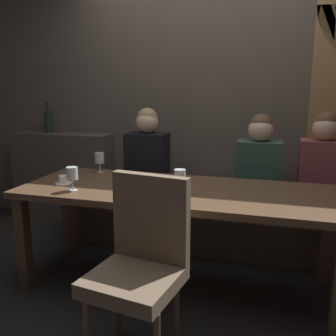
# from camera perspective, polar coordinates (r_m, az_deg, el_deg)

# --- Properties ---
(ground) EXTENTS (9.00, 9.00, 0.00)m
(ground) POSITION_cam_1_polar(r_m,az_deg,el_deg) (2.90, 1.37, -17.38)
(ground) COLOR black
(back_wall_tiled) EXTENTS (6.00, 0.12, 3.00)m
(back_wall_tiled) POSITION_cam_1_polar(r_m,az_deg,el_deg) (3.71, 6.47, 13.24)
(back_wall_tiled) COLOR brown
(back_wall_tiled) RESTS_ON ground
(back_counter) EXTENTS (1.10, 0.28, 0.95)m
(back_counter) POSITION_cam_1_polar(r_m,az_deg,el_deg) (4.22, -15.57, -1.31)
(back_counter) COLOR #494138
(back_counter) RESTS_ON ground
(dining_table) EXTENTS (2.20, 0.84, 0.74)m
(dining_table) POSITION_cam_1_polar(r_m,az_deg,el_deg) (2.64, 1.44, -4.97)
(dining_table) COLOR #493422
(dining_table) RESTS_ON ground
(banquette_bench) EXTENTS (2.50, 0.44, 0.45)m
(banquette_bench) POSITION_cam_1_polar(r_m,az_deg,el_deg) (3.42, 4.44, -8.39)
(banquette_bench) COLOR #4A3C2E
(banquette_bench) RESTS_ON ground
(chair_near_side) EXTENTS (0.50, 0.50, 0.98)m
(chair_near_side) POSITION_cam_1_polar(r_m,az_deg,el_deg) (2.03, -4.11, -13.30)
(chair_near_side) COLOR brown
(chair_near_side) RESTS_ON ground
(diner_redhead) EXTENTS (0.36, 0.24, 0.80)m
(diner_redhead) POSITION_cam_1_polar(r_m,az_deg,el_deg) (3.35, -3.15, 1.89)
(diner_redhead) COLOR black
(diner_redhead) RESTS_ON banquette_bench
(diner_bearded) EXTENTS (0.36, 0.24, 0.77)m
(diner_bearded) POSITION_cam_1_polar(r_m,az_deg,el_deg) (3.18, 13.64, 0.66)
(diner_bearded) COLOR #2D473D
(diner_bearded) RESTS_ON banquette_bench
(diner_far_end) EXTENTS (0.36, 0.24, 0.79)m
(diner_far_end) POSITION_cam_1_polar(r_m,az_deg,el_deg) (3.20, 22.43, 0.40)
(diner_far_end) COLOR brown
(diner_far_end) RESTS_ON banquette_bench
(wine_bottle_dark_red) EXTENTS (0.08, 0.08, 0.33)m
(wine_bottle_dark_red) POSITION_cam_1_polar(r_m,az_deg,el_deg) (4.21, -17.75, 6.76)
(wine_bottle_dark_red) COLOR black
(wine_bottle_dark_red) RESTS_ON back_counter
(wine_glass_center_back) EXTENTS (0.08, 0.08, 0.16)m
(wine_glass_center_back) POSITION_cam_1_polar(r_m,az_deg,el_deg) (2.61, -14.36, -0.88)
(wine_glass_center_back) COLOR silver
(wine_glass_center_back) RESTS_ON dining_table
(wine_glass_near_left) EXTENTS (0.08, 0.08, 0.16)m
(wine_glass_near_left) POSITION_cam_1_polar(r_m,az_deg,el_deg) (3.12, -10.37, 1.43)
(wine_glass_near_left) COLOR silver
(wine_glass_near_left) RESTS_ON dining_table
(wine_glass_end_left) EXTENTS (0.08, 0.08, 0.16)m
(wine_glass_end_left) POSITION_cam_1_polar(r_m,az_deg,el_deg) (2.46, 1.80, -1.30)
(wine_glass_end_left) COLOR silver
(wine_glass_end_left) RESTS_ON dining_table
(espresso_cup) EXTENTS (0.12, 0.12, 0.06)m
(espresso_cup) POSITION_cam_1_polar(r_m,az_deg,el_deg) (2.83, -15.63, -1.84)
(espresso_cup) COLOR white
(espresso_cup) RESTS_ON dining_table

